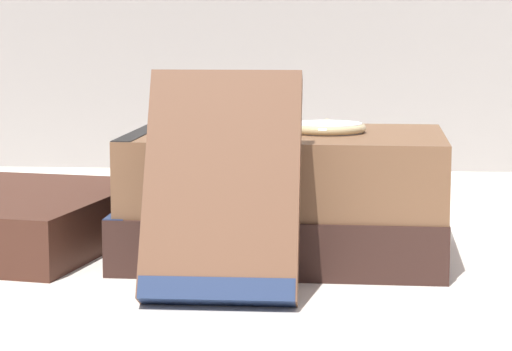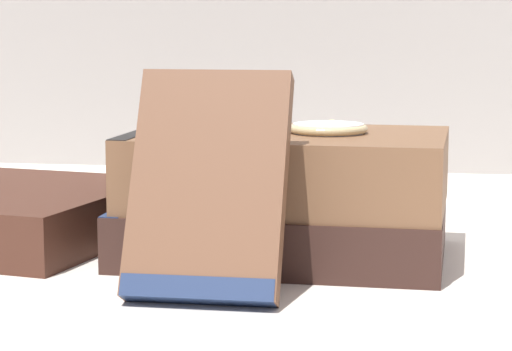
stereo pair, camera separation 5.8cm
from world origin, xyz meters
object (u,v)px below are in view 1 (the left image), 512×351
Objects in this scene: book_flat_top at (278,169)px; book_leaning_front at (222,194)px; pocket_watch at (327,128)px; book_flat_bottom at (274,230)px; reading_glasses at (205,206)px.

book_leaning_front is (-0.02, -0.10, -0.00)m from book_flat_top.
book_leaning_front reaches higher than pocket_watch.
book_flat_bottom is 1.02× the size of book_flat_top.
book_flat_top is 1.62× the size of book_leaning_front.
pocket_watch is (0.03, 0.00, 0.03)m from book_flat_top.
book_leaning_front is (-0.02, -0.10, 0.04)m from book_flat_bottom.
book_leaning_front is at bearing -100.81° from book_flat_bottom.
book_flat_bottom is 0.07m from pocket_watch.
book_leaning_front is 0.12m from pocket_watch.
reading_glasses is at bearing 99.14° from book_leaning_front.
book_flat_top reaches higher than book_flat_bottom.
book_flat_bottom is 0.18m from reading_glasses.
book_flat_top is 3.80× the size of pocket_watch.
reading_glasses is (-0.10, 0.17, -0.08)m from pocket_watch.
pocket_watch is at bearing 7.53° from book_flat_top.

